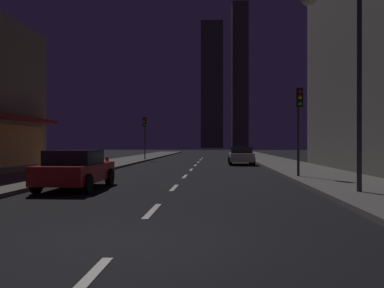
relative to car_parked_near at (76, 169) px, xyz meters
name	(u,v)px	position (x,y,z in m)	size (l,w,h in m)	color
ground_plane	(200,161)	(3.60, 24.24, -0.79)	(78.00, 136.00, 0.10)	black
sidewalk_right	(272,160)	(10.60, 24.24, -0.67)	(4.00, 76.00, 0.15)	#605E59
sidewalk_left	(129,160)	(-3.40, 24.24, -0.67)	(4.00, 76.00, 0.15)	#605E59
lane_marking_center	(191,170)	(3.60, 11.04, -0.73)	(0.16, 43.80, 0.01)	silver
skyscraper_distant_tall	(212,85)	(3.70, 143.38, 24.09)	(8.68, 8.20, 49.67)	#4E4A3B
skyscraper_distant_mid	(240,76)	(14.91, 146.30, 28.28)	(6.38, 7.95, 58.04)	#514D3D
car_parked_near	(76,169)	(0.00, 0.00, 0.00)	(1.98, 4.24, 1.45)	#B21919
car_parked_far	(241,155)	(7.20, 17.50, 0.00)	(1.98, 4.24, 1.45)	silver
fire_hydrant_far_left	(107,162)	(-2.30, 12.49, -0.29)	(0.42, 0.30, 0.65)	red
traffic_light_near_right	(299,112)	(9.10, 4.53, 2.45)	(0.32, 0.48, 4.20)	#2D2D2D
traffic_light_far_left	(145,129)	(-1.90, 24.72, 2.45)	(0.32, 0.48, 4.20)	#2D2D2D
street_lamp_right	(333,39)	(8.98, -1.36, 4.33)	(1.96, 0.56, 6.58)	#38383D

